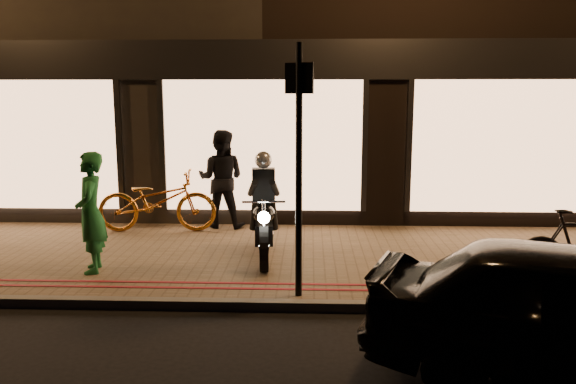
# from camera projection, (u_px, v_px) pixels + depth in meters

# --- Properties ---
(ground) EXTENTS (90.00, 90.00, 0.00)m
(ground) POSITION_uv_depth(u_px,v_px,m) (236.00, 311.00, 6.65)
(ground) COLOR black
(ground) RESTS_ON ground
(sidewalk) EXTENTS (50.00, 4.00, 0.12)m
(sidewalk) POSITION_uv_depth(u_px,v_px,m) (253.00, 258.00, 8.61)
(sidewalk) COLOR brown
(sidewalk) RESTS_ON ground
(kerb_stone) EXTENTS (50.00, 0.14, 0.12)m
(kerb_stone) POSITION_uv_depth(u_px,v_px,m) (237.00, 305.00, 6.69)
(kerb_stone) COLOR #59544C
(kerb_stone) RESTS_ON ground
(red_kerb_lines) EXTENTS (50.00, 0.26, 0.01)m
(red_kerb_lines) POSITION_uv_depth(u_px,v_px,m) (242.00, 286.00, 7.17)
(red_kerb_lines) COLOR maroon
(red_kerb_lines) RESTS_ON sidewalk
(building_row) EXTENTS (48.00, 10.11, 8.50)m
(building_row) POSITION_uv_depth(u_px,v_px,m) (278.00, 29.00, 14.77)
(building_row) COLOR black
(building_row) RESTS_ON ground
(motorcycle) EXTENTS (0.60, 1.94, 1.59)m
(motorcycle) POSITION_uv_depth(u_px,v_px,m) (264.00, 217.00, 8.35)
(motorcycle) COLOR black
(motorcycle) RESTS_ON sidewalk
(sign_post) EXTENTS (0.33, 0.16, 3.00)m
(sign_post) POSITION_uv_depth(u_px,v_px,m) (299.00, 159.00, 6.56)
(sign_post) COLOR black
(sign_post) RESTS_ON sidewalk
(bicycle_gold) EXTENTS (2.13, 0.88, 1.10)m
(bicycle_gold) POSITION_uv_depth(u_px,v_px,m) (157.00, 201.00, 9.97)
(bicycle_gold) COLOR #C37322
(bicycle_gold) RESTS_ON sidewalk
(person_green) EXTENTS (0.55, 0.69, 1.66)m
(person_green) POSITION_uv_depth(u_px,v_px,m) (91.00, 213.00, 7.64)
(person_green) COLOR #1B662D
(person_green) RESTS_ON sidewalk
(person_dark) EXTENTS (0.93, 0.75, 1.79)m
(person_dark) POSITION_uv_depth(u_px,v_px,m) (221.00, 179.00, 10.25)
(person_dark) COLOR black
(person_dark) RESTS_ON sidewalk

